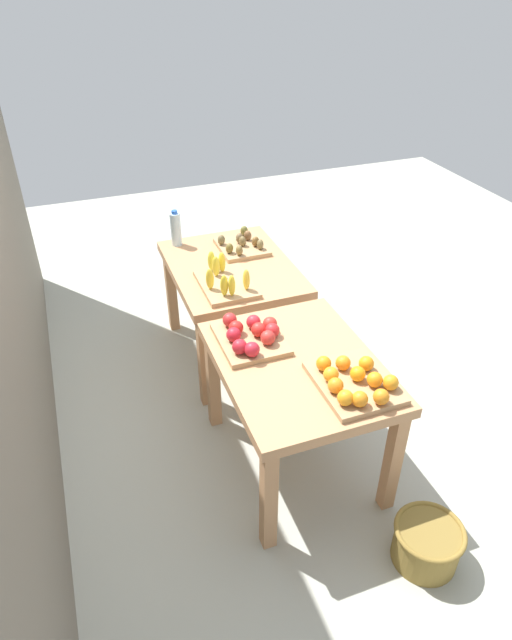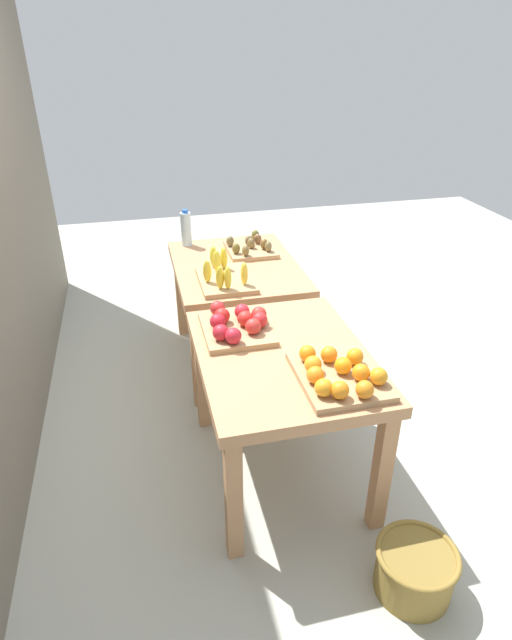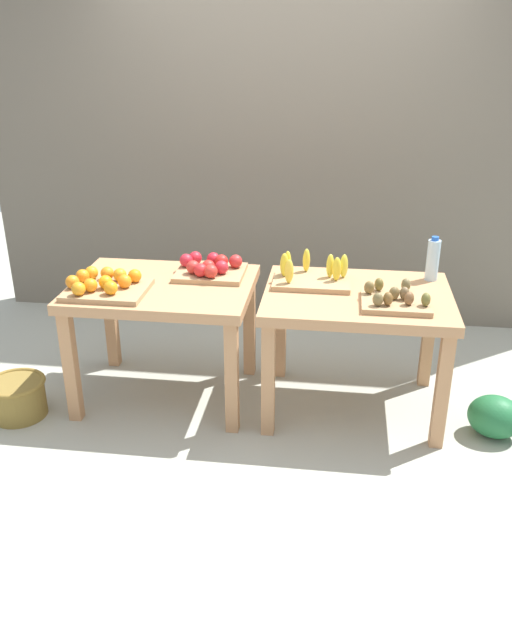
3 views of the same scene
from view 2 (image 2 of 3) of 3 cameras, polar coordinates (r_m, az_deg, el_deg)
name	(u,v)px [view 2 (image 2 of 3)]	position (r m, az deg, el deg)	size (l,w,h in m)	color
ground_plane	(256,405)	(3.35, -0.03, -9.21)	(8.00, 8.00, 0.00)	#AAAC9D
display_table_left	(283,371)	(2.55, 2.91, -5.63)	(1.04, 0.80, 0.73)	tan
display_table_right	(236,279)	(3.50, -2.17, 4.50)	(1.04, 0.80, 0.73)	tan
orange_bin	(339,374)	(2.30, 9.03, -5.79)	(0.44, 0.36, 0.11)	tan
apple_bin	(237,324)	(2.63, -2.11, -0.44)	(0.41, 0.35, 0.11)	tan
banana_crate	(224,276)	(3.18, -3.47, 4.83)	(0.44, 0.32, 0.17)	tan
kiwi_bin	(251,247)	(3.65, -0.58, 7.92)	(0.36, 0.33, 0.10)	tan
water_bottle	(186,229)	(3.77, -7.64, 9.83)	(0.07, 0.07, 0.26)	silver
watermelon_pile	(241,286)	(4.59, -1.60, 3.71)	(0.66, 0.40, 0.24)	#286136
wicker_basket	(415,569)	(2.48, 16.93, -24.59)	(0.34, 0.34, 0.23)	olive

